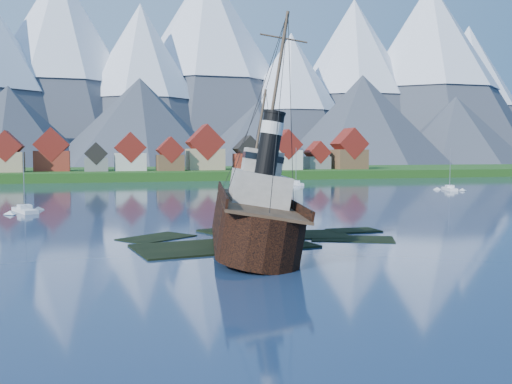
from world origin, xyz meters
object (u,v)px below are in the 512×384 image
object	(u,v)px
sailboat_d	(450,189)
sailboat_f	(296,184)
sailboat_a	(25,211)
tugboat_wreck	(244,215)
sailboat_e	(275,184)

from	to	relation	value
sailboat_d	sailboat_f	distance (m)	44.24
sailboat_a	sailboat_f	xyz separation A→B (m)	(68.74, 59.72, 0.05)
tugboat_wreck	sailboat_a	world-z (taller)	tugboat_wreck
tugboat_wreck	sailboat_a	size ratio (longest dim) A/B	3.07
sailboat_f	sailboat_e	bearing A→B (deg)	132.10
sailboat_a	sailboat_f	world-z (taller)	sailboat_f
tugboat_wreck	sailboat_d	world-z (taller)	tugboat_wreck
tugboat_wreck	sailboat_e	size ratio (longest dim) A/B	3.17
sailboat_d	sailboat_f	size ratio (longest dim) A/B	0.97
tugboat_wreck	sailboat_f	size ratio (longest dim) A/B	2.72
sailboat_d	sailboat_e	distance (m)	51.36
tugboat_wreck	sailboat_e	bearing A→B (deg)	81.49
sailboat_a	sailboat_f	bearing A→B (deg)	20.60
sailboat_e	sailboat_f	distance (m)	7.13
sailboat_f	sailboat_d	bearing A→B (deg)	-50.62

